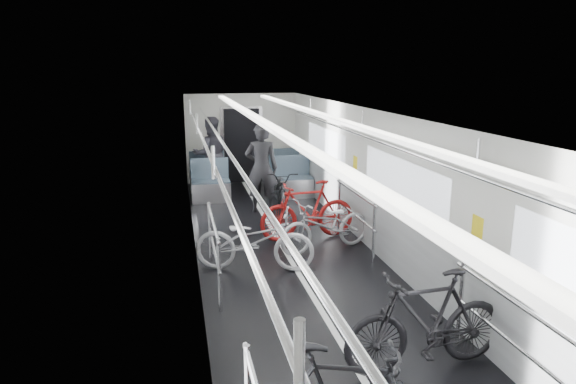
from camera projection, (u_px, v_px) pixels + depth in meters
name	position (u px, v px, depth m)	size (l,w,h in m)	color
car_shell	(280.00, 182.00, 9.00)	(3.02, 14.01, 2.41)	black
bike_left_far	(255.00, 240.00, 7.90)	(0.64, 1.85, 0.97)	#B1B1B6
bike_right_near	(426.00, 321.00, 5.27)	(0.51, 1.81, 1.09)	black
bike_right_mid	(326.00, 225.00, 8.75)	(0.61, 1.75, 0.92)	#A0A0A4
bike_right_far	(308.00, 210.00, 9.34)	(0.51, 1.81, 1.09)	maroon
bike_aisle	(281.00, 190.00, 11.13)	(0.64, 1.82, 0.96)	black
person_standing	(261.00, 168.00, 11.02)	(0.71, 0.46, 1.94)	black
person_seated	(211.00, 154.00, 12.94)	(0.92, 0.72, 1.89)	#323139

